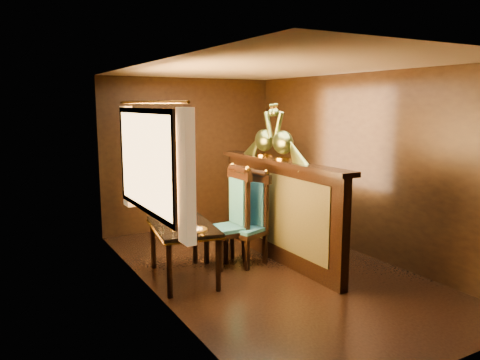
% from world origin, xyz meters
% --- Properties ---
extents(ground, '(5.00, 5.00, 0.00)m').
position_xyz_m(ground, '(0.00, 0.00, 0.00)').
color(ground, black).
rests_on(ground, ground).
extents(room_shell, '(3.04, 5.04, 2.52)m').
position_xyz_m(room_shell, '(-0.09, 0.02, 1.58)').
color(room_shell, black).
rests_on(room_shell, ground).
extents(partition, '(0.26, 2.70, 1.36)m').
position_xyz_m(partition, '(0.32, 0.30, 0.71)').
color(partition, black).
rests_on(partition, ground).
extents(dining_table, '(0.86, 1.23, 0.87)m').
position_xyz_m(dining_table, '(-1.05, 0.29, 0.60)').
color(dining_table, black).
rests_on(dining_table, ground).
extents(chair_left, '(0.57, 0.59, 1.25)m').
position_xyz_m(chair_left, '(-0.03, 0.42, 0.65)').
color(chair_left, black).
rests_on(chair_left, ground).
extents(chair_right, '(0.48, 0.52, 1.31)m').
position_xyz_m(chair_right, '(-0.26, 0.47, 0.68)').
color(chair_right, black).
rests_on(chair_right, ground).
extents(peacock_left, '(0.23, 0.61, 0.73)m').
position_xyz_m(peacock_left, '(0.33, 0.23, 1.72)').
color(peacock_left, '#1A4F3C').
rests_on(peacock_left, partition).
extents(peacock_right, '(0.23, 0.60, 0.72)m').
position_xyz_m(peacock_right, '(0.33, 0.68, 1.72)').
color(peacock_right, '#1A4F3C').
rests_on(peacock_right, partition).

